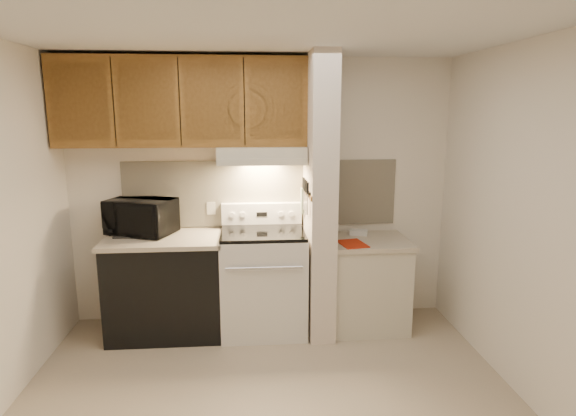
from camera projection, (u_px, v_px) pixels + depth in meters
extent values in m
plane|color=#BAA78B|center=(269.00, 402.00, 3.39)|extent=(3.60, 3.60, 0.00)
plane|color=white|center=(266.00, 29.00, 2.89)|extent=(3.60, 3.60, 0.00)
cube|color=white|center=(261.00, 192.00, 4.61)|extent=(3.60, 2.50, 0.02)
cube|color=white|center=(531.00, 225.00, 3.29)|extent=(0.02, 3.00, 2.50)
cube|color=beige|center=(261.00, 193.00, 4.60)|extent=(2.60, 0.02, 0.63)
cube|color=silver|center=(263.00, 282.00, 4.43)|extent=(0.76, 0.65, 0.92)
cube|color=black|center=(264.00, 291.00, 4.11)|extent=(0.50, 0.01, 0.30)
cylinder|color=silver|center=(264.00, 268.00, 4.03)|extent=(0.65, 0.02, 0.02)
cube|color=black|center=(263.00, 232.00, 4.33)|extent=(0.74, 0.64, 0.03)
cube|color=silver|center=(262.00, 213.00, 4.59)|extent=(0.76, 0.08, 0.20)
cube|color=black|center=(262.00, 214.00, 4.55)|extent=(0.10, 0.01, 0.04)
cylinder|color=silver|center=(232.00, 215.00, 4.52)|extent=(0.05, 0.02, 0.05)
cylinder|color=silver|center=(243.00, 215.00, 4.53)|extent=(0.05, 0.02, 0.05)
cylinder|color=silver|center=(281.00, 214.00, 4.56)|extent=(0.05, 0.02, 0.05)
cylinder|color=silver|center=(291.00, 214.00, 4.57)|extent=(0.05, 0.02, 0.05)
cube|color=black|center=(167.00, 287.00, 4.37)|extent=(1.00, 0.63, 0.87)
cube|color=#C3B59B|center=(164.00, 239.00, 4.28)|extent=(1.04, 0.67, 0.04)
cube|color=black|center=(128.00, 237.00, 4.25)|extent=(0.25, 0.09, 0.02)
cylinder|color=#245E5B|center=(129.00, 226.00, 4.45)|extent=(0.12, 0.12, 0.10)
cube|color=beige|center=(211.00, 208.00, 4.57)|extent=(0.08, 0.01, 0.12)
imported|color=black|center=(141.00, 217.00, 4.36)|extent=(0.67, 0.57, 0.32)
cube|color=beige|center=(319.00, 197.00, 4.31)|extent=(0.22, 0.70, 2.50)
cube|color=brown|center=(307.00, 192.00, 4.29)|extent=(0.01, 0.70, 0.04)
cube|color=black|center=(307.00, 191.00, 4.23)|extent=(0.02, 0.42, 0.04)
cube|color=silver|center=(307.00, 205.00, 4.10)|extent=(0.01, 0.03, 0.16)
cylinder|color=black|center=(308.00, 188.00, 4.05)|extent=(0.02, 0.02, 0.10)
cube|color=silver|center=(306.00, 205.00, 4.18)|extent=(0.01, 0.04, 0.18)
cylinder|color=black|center=(306.00, 187.00, 4.15)|extent=(0.02, 0.02, 0.10)
cube|color=silver|center=(305.00, 204.00, 4.26)|extent=(0.01, 0.04, 0.20)
cylinder|color=black|center=(305.00, 185.00, 4.23)|extent=(0.02, 0.02, 0.10)
cube|color=silver|center=(304.00, 200.00, 4.33)|extent=(0.01, 0.04, 0.16)
cylinder|color=black|center=(304.00, 184.00, 4.31)|extent=(0.02, 0.02, 0.10)
cube|color=silver|center=(303.00, 200.00, 4.41)|extent=(0.01, 0.04, 0.18)
cylinder|color=black|center=(303.00, 183.00, 4.36)|extent=(0.02, 0.02, 0.10)
cube|color=gray|center=(303.00, 201.00, 4.47)|extent=(0.03, 0.10, 0.24)
cube|color=beige|center=(367.00, 285.00, 4.51)|extent=(0.70, 0.60, 0.81)
cube|color=#C3B59B|center=(368.00, 241.00, 4.43)|extent=(0.74, 0.64, 0.04)
cube|color=#B3240B|center=(352.00, 244.00, 4.26)|extent=(0.26, 0.32, 0.01)
cube|color=white|center=(359.00, 232.00, 4.59)|extent=(0.19, 0.15, 0.04)
cube|color=beige|center=(262.00, 155.00, 4.32)|extent=(0.78, 0.44, 0.15)
cube|color=beige|center=(262.00, 162.00, 4.12)|extent=(0.78, 0.04, 0.06)
cube|color=brown|center=(182.00, 102.00, 4.21)|extent=(2.18, 0.33, 0.77)
cube|color=brown|center=(80.00, 102.00, 3.99)|extent=(0.46, 0.01, 0.63)
cube|color=black|center=(113.00, 102.00, 4.01)|extent=(0.01, 0.01, 0.73)
cube|color=brown|center=(147.00, 102.00, 4.03)|extent=(0.46, 0.01, 0.63)
cube|color=black|center=(180.00, 102.00, 4.05)|extent=(0.01, 0.01, 0.73)
cube|color=brown|center=(212.00, 102.00, 4.08)|extent=(0.46, 0.01, 0.63)
cube|color=black|center=(244.00, 102.00, 4.10)|extent=(0.01, 0.01, 0.73)
cube|color=brown|center=(276.00, 102.00, 4.12)|extent=(0.46, 0.01, 0.63)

